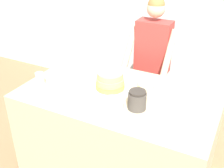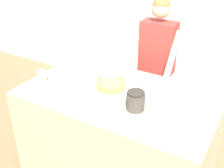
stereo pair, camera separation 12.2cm
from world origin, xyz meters
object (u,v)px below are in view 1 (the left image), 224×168
Objects in this scene: frosting_bowl_pink at (112,104)px; stoneware_jar at (137,100)px; cake at (110,82)px; drinking_glass at (40,79)px; ceramic_plate at (171,117)px; frosting_bowl_white at (146,87)px; person_baker at (152,55)px.

frosting_bowl_pink is 1.19× the size of stoneware_jar.
frosting_bowl_pink is at bearing -60.06° from cake.
cake is 0.37m from stoneware_jar.
stoneware_jar is at bearing 2.61° from drinking_glass.
frosting_bowl_pink is 0.45m from ceramic_plate.
drinking_glass is 0.92m from stoneware_jar.
frosting_bowl_white is 0.40m from frosting_bowl_pink.
frosting_bowl_pink is at bearing -167.45° from ceramic_plate.
cake reaches higher than drinking_glass.
frosting_bowl_white is 1.29× the size of drinking_glass.
cake is at bearing -160.13° from frosting_bowl_white.
drinking_glass is at bearing 176.01° from frosting_bowl_pink.
frosting_bowl_white is at bearing -74.64° from person_baker.
stoneware_jar reaches higher than frosting_bowl_pink.
cake is 0.63m from ceramic_plate.
stoneware_jar is (0.23, -0.97, 0.02)m from person_baker.
person_baker is 1.09m from ceramic_plate.
person_baker is 0.71m from frosting_bowl_white.
drinking_glass is (-0.69, -1.02, 0.01)m from person_baker.
person_baker reaches higher than stoneware_jar.
frosting_bowl_pink is (0.16, -0.28, -0.03)m from cake.
drinking_glass is (-0.75, 0.05, 0.02)m from frosting_bowl_pink.
person_baker is 1.07m from frosting_bowl_pink.
person_baker is 9.81× the size of frosting_bowl_white.
frosting_bowl_white is at bearing 20.52° from drinking_glass.
cake is at bearing -97.25° from person_baker.
frosting_bowl_white is (0.29, 0.10, -0.03)m from cake.
person_baker is at bearing 105.36° from frosting_bowl_white.
frosting_bowl_white is 1.02× the size of stoneware_jar.
frosting_bowl_pink is at bearing -3.99° from drinking_glass.
cake is 2.26× the size of frosting_bowl_white.
ceramic_plate is (0.60, -0.18, -0.07)m from cake.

